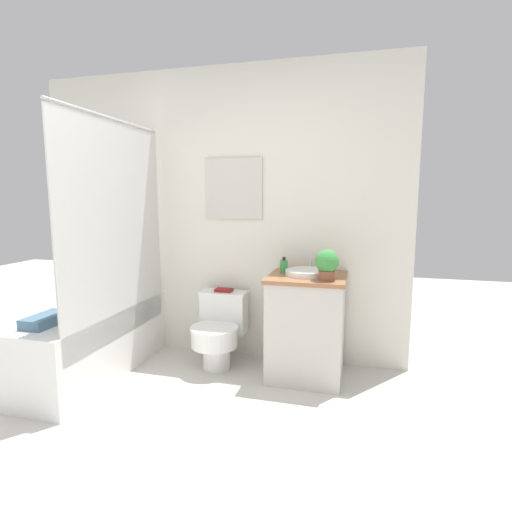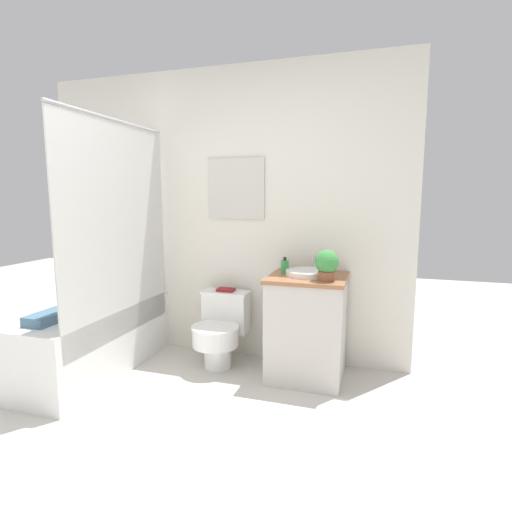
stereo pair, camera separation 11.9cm
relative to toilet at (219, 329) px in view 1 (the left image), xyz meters
The scene contains 9 objects.
ground_plane 1.65m from the toilet, 94.08° to the right, with size 12.00×12.00×0.00m, color beige.
wall_back 0.99m from the toilet, 110.76° to the left, with size 3.30×0.07×2.50m.
shower_area 1.03m from the toilet, 155.65° to the right, with size 0.62×1.39×1.98m.
toilet is the anchor object (origin of this frame).
vanity 0.74m from the toilet, ahead, with size 0.59×0.56×0.81m.
sink 0.90m from the toilet, ahead, with size 0.35×0.38×0.13m.
soap_bottle 0.77m from the toilet, ahead, with size 0.06×0.06×0.13m.
potted_plant 1.10m from the toilet, 10.42° to the right, with size 0.17×0.17×0.22m.
book_on_tank 0.33m from the toilet, 90.00° to the left, with size 0.15×0.10×0.02m.
Camera 1 is at (1.24, -1.42, 1.41)m, focal length 28.00 mm.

